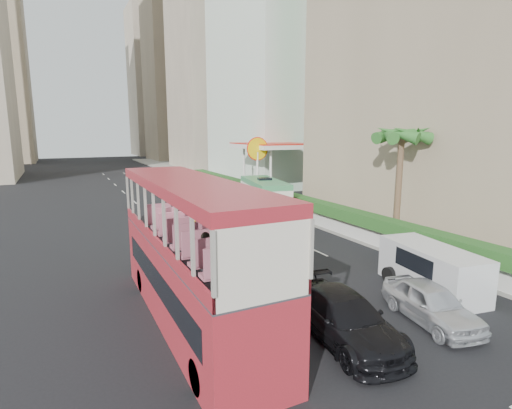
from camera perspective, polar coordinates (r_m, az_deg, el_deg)
ground_plane at (r=17.64m, az=10.43°, el=-12.02°), size 200.00×200.00×0.00m
double_decker_bus at (r=14.16m, az=-9.20°, el=-6.77°), size 2.50×11.00×5.06m
car_silver_lane_a at (r=14.21m, az=11.57°, el=-17.86°), size 1.99×4.07×1.28m
car_silver_lane_b at (r=16.05m, az=23.53°, el=-15.10°), size 2.43×4.39×1.41m
car_black at (r=14.02m, az=12.36°, el=-18.30°), size 2.65×5.41×1.51m
van_asset at (r=32.63m, az=-6.03°, el=-1.46°), size 2.52×4.71×1.26m
minibus_near at (r=25.95m, az=-0.31°, el=-1.72°), size 1.85×5.53×2.45m
minibus_far at (r=30.97m, az=1.23°, el=0.78°), size 3.55×7.06×2.99m
panel_van_near at (r=18.62m, az=23.77°, el=-8.43°), size 2.61×4.98×1.90m
panel_van_far at (r=35.17m, az=-2.67°, el=1.11°), size 2.50×5.18×2.00m
sidewalk at (r=42.92m, az=0.07°, el=1.58°), size 6.00×120.00×0.18m
kerb_wall at (r=31.98m, az=4.38°, el=-0.43°), size 0.30×44.00×1.00m
hedge at (r=31.83m, az=4.40°, el=1.07°), size 1.10×44.00×0.70m
palm_tree at (r=24.75m, az=19.68°, el=2.14°), size 0.36×0.36×6.40m
shell_station at (r=41.30m, az=2.57°, el=4.94°), size 6.50×8.00×5.50m
tower_mid at (r=78.42m, az=-5.26°, el=23.88°), size 16.00×16.00×50.00m
tower_far_a at (r=99.88m, az=-11.08°, el=19.05°), size 14.00×14.00×44.00m
tower_far_b at (r=120.75m, az=-13.96°, el=16.45°), size 14.00×14.00×40.00m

